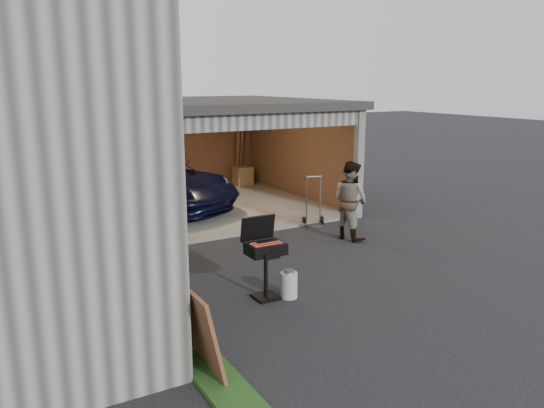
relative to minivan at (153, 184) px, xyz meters
The scene contains 10 objects.
ground 6.94m from the minivan, 87.42° to the right, with size 80.00×80.00×0.00m, color black.
groundcover_strip 8.16m from the minivan, 103.79° to the right, with size 0.50×8.00×0.06m, color #193814.
garage 1.59m from the minivan, ahead, with size 6.80×6.30×2.90m.
minivan is the anchor object (origin of this frame).
woman 5.03m from the minivan, 110.84° to the right, with size 0.63×0.42×1.74m, color #A9B8D4.
man 5.54m from the minivan, 58.31° to the right, with size 0.83×0.65×1.71m, color #50381F.
bbq_grill 6.67m from the minivan, 92.48° to the right, with size 0.58×0.51×1.30m.
propane_tank 6.87m from the minivan, 89.61° to the right, with size 0.28×0.28×0.42m, color beige.
plywood_panel 8.52m from the minivan, 103.79° to the right, with size 0.05×0.97×1.09m, color brown.
hand_truck 4.47m from the minivan, 50.32° to the right, with size 0.54×0.49×1.20m.
Camera 1 is at (-4.42, -6.71, 3.38)m, focal length 35.00 mm.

